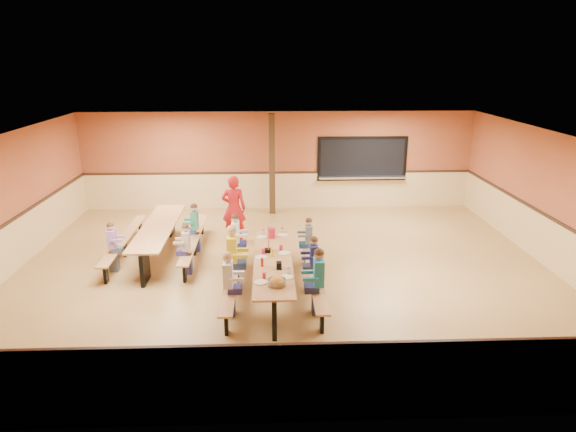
{
  "coord_description": "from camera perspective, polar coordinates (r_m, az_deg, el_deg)",
  "views": [
    {
      "loc": [
        -0.33,
        -10.59,
        4.59
      ],
      "look_at": [
        0.11,
        0.39,
        1.15
      ],
      "focal_mm": 32.0,
      "sensor_mm": 36.0,
      "label": 1
    }
  ],
  "objects": [
    {
      "name": "cafeteria_table_second",
      "position": [
        12.6,
        -14.15,
        -1.99
      ],
      "size": [
        1.91,
        3.7,
        0.74
      ],
      "color": "#A97243",
      "rests_on": "ground"
    },
    {
      "name": "seated_child_purple_sec",
      "position": [
        11.95,
        -18.91,
        -3.31
      ],
      "size": [
        0.33,
        0.27,
        1.12
      ],
      "primitive_type": null,
      "color": "#8D629D",
      "rests_on": "ground"
    },
    {
      "name": "place_settings",
      "position": [
        10.18,
        -1.69,
        -4.51
      ],
      "size": [
        0.65,
        3.3,
        0.11
      ],
      "primitive_type": null,
      "color": "beige",
      "rests_on": "cafeteria_table_main"
    },
    {
      "name": "standing_woman",
      "position": [
        13.22,
        -6.04,
        0.87
      ],
      "size": [
        0.65,
        0.46,
        1.71
      ],
      "primitive_type": "imported",
      "rotation": [
        0.0,
        0.0,
        3.07
      ],
      "color": "red",
      "rests_on": "ground"
    },
    {
      "name": "seated_child_grey_left",
      "position": [
        11.68,
        -5.83,
        -2.68
      ],
      "size": [
        0.37,
        0.3,
        1.2
      ],
      "primitive_type": null,
      "color": "silver",
      "rests_on": "ground"
    },
    {
      "name": "punch_pitcher",
      "position": [
        11.32,
        -1.8,
        -1.92
      ],
      "size": [
        0.16,
        0.16,
        0.22
      ],
      "primitive_type": "cylinder",
      "color": "red",
      "rests_on": "cafeteria_table_main"
    },
    {
      "name": "condiment_mustard",
      "position": [
        10.29,
        -1.77,
        -4.09
      ],
      "size": [
        0.06,
        0.06,
        0.17
      ],
      "primitive_type": "cylinder",
      "color": "yellow",
      "rests_on": "cafeteria_table_main"
    },
    {
      "name": "table_paddle",
      "position": [
        10.52,
        -2.18,
        -3.3
      ],
      "size": [
        0.16,
        0.16,
        0.56
      ],
      "color": "black",
      "rests_on": "cafeteria_table_main"
    },
    {
      "name": "seated_child_char_right",
      "position": [
        11.61,
        2.31,
        -2.94
      ],
      "size": [
        0.33,
        0.27,
        1.12
      ],
      "primitive_type": null,
      "color": "#52575E",
      "rests_on": "ground"
    },
    {
      "name": "chip_bowl",
      "position": [
        9.04,
        -1.24,
        -7.3
      ],
      "size": [
        0.32,
        0.32,
        0.15
      ],
      "primitive_type": null,
      "color": "gold",
      "rests_on": "cafeteria_table_main"
    },
    {
      "name": "structural_post",
      "position": [
        15.31,
        -1.79,
        5.72
      ],
      "size": [
        0.18,
        0.18,
        3.0
      ],
      "primitive_type": "cube",
      "color": "#312110",
      "rests_on": "ground"
    },
    {
      "name": "seated_child_navy_right",
      "position": [
        10.41,
        2.88,
        -5.35
      ],
      "size": [
        0.34,
        0.28,
        1.14
      ],
      "primitive_type": null,
      "color": "navy",
      "rests_on": "ground"
    },
    {
      "name": "seated_child_white_left",
      "position": [
        9.5,
        -6.64,
        -7.53
      ],
      "size": [
        0.37,
        0.31,
        1.22
      ],
      "primitive_type": null,
      "color": "silver",
      "rests_on": "ground"
    },
    {
      "name": "ground",
      "position": [
        11.55,
        -0.49,
        -6.04
      ],
      "size": [
        12.0,
        12.0,
        0.0
      ],
      "primitive_type": "plane",
      "color": "olive",
      "rests_on": "ground"
    },
    {
      "name": "seated_adult_yellow",
      "position": [
        10.54,
        -6.21,
        -4.61
      ],
      "size": [
        0.42,
        0.35,
        1.32
      ],
      "primitive_type": null,
      "color": "yellow",
      "rests_on": "ground"
    },
    {
      "name": "napkin_dispenser",
      "position": [
        9.73,
        -1.01,
        -5.51
      ],
      "size": [
        0.1,
        0.14,
        0.13
      ],
      "primitive_type": "cube",
      "color": "black",
      "rests_on": "cafeteria_table_main"
    },
    {
      "name": "kitchen_pass_through",
      "position": [
        16.13,
        8.24,
        6.11
      ],
      "size": [
        2.78,
        0.28,
        1.38
      ],
      "color": "black",
      "rests_on": "ground"
    },
    {
      "name": "seated_child_green_sec",
      "position": [
        12.68,
        -10.3,
        -1.29
      ],
      "size": [
        0.36,
        0.29,
        1.19
      ],
      "primitive_type": null,
      "color": "#337E62",
      "rests_on": "ground"
    },
    {
      "name": "seated_child_tan_sec",
      "position": [
        11.4,
        -11.2,
        -3.64
      ],
      "size": [
        0.33,
        0.27,
        1.13
      ],
      "primitive_type": null,
      "color": "#B0A08F",
      "rests_on": "ground"
    },
    {
      "name": "condiment_ketchup",
      "position": [
        9.83,
        -2.9,
        -5.15
      ],
      "size": [
        0.06,
        0.06,
        0.17
      ],
      "primitive_type": "cylinder",
      "color": "#B2140F",
      "rests_on": "cafeteria_table_main"
    },
    {
      "name": "cafeteria_table_main",
      "position": [
        10.28,
        -1.68,
        -5.9
      ],
      "size": [
        1.91,
        3.7,
        0.74
      ],
      "color": "#A97243",
      "rests_on": "ground"
    },
    {
      "name": "seated_child_teal_right",
      "position": [
        9.48,
        3.42,
        -7.33
      ],
      "size": [
        0.4,
        0.32,
        1.26
      ],
      "primitive_type": null,
      "color": "teal",
      "rests_on": "ground"
    },
    {
      "name": "room_envelope",
      "position": [
        11.29,
        -0.5,
        -2.82
      ],
      "size": [
        12.04,
        10.04,
        3.02
      ],
      "color": "#9C4E2D",
      "rests_on": "ground"
    }
  ]
}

